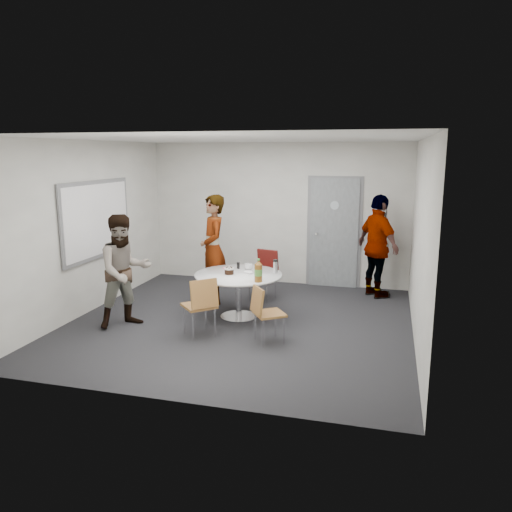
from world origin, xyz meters
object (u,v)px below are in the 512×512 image
(door, at_px, (334,233))
(table, at_px, (240,280))
(chair_near_left, at_px, (201,302))
(person_left, at_px, (125,271))
(person_right, at_px, (378,246))
(chair_far, at_px, (265,269))
(person_main, at_px, (213,250))
(whiteboard, at_px, (97,220))
(chair_near_right, at_px, (264,309))

(door, bearing_deg, table, -117.02)
(chair_near_left, xyz_separation_m, person_left, (-1.25, 0.18, 0.31))
(door, xyz_separation_m, person_right, (0.83, -0.53, -0.12))
(chair_far, relative_size, person_main, 0.47)
(whiteboard, relative_size, table, 1.42)
(whiteboard, distance_m, person_right, 4.75)
(whiteboard, distance_m, person_left, 1.32)
(person_left, relative_size, person_right, 0.91)
(person_main, relative_size, person_left, 1.11)
(door, xyz_separation_m, whiteboard, (-3.56, -2.28, 0.42))
(whiteboard, height_order, chair_near_left, whiteboard)
(whiteboard, bearing_deg, chair_far, 24.29)
(chair_near_left, bearing_deg, person_main, 59.86)
(door, bearing_deg, person_left, -131.44)
(chair_near_left, relative_size, person_right, 0.47)
(whiteboard, distance_m, chair_near_right, 3.28)
(table, height_order, chair_near_right, table)
(table, relative_size, chair_near_right, 1.72)
(person_main, relative_size, person_right, 1.01)
(door, bearing_deg, chair_far, -132.41)
(chair_far, distance_m, person_right, 2.01)
(chair_near_left, distance_m, chair_near_right, 0.88)
(table, bearing_deg, whiteboard, -179.77)
(door, xyz_separation_m, chair_near_right, (-0.56, -3.17, -0.56))
(whiteboard, relative_size, person_left, 1.15)
(chair_near_right, xyz_separation_m, chair_far, (-0.49, 2.02, 0.05))
(chair_near_right, bearing_deg, door, 134.61)
(chair_far, height_order, person_main, person_main)
(door, height_order, person_right, door)
(door, relative_size, person_left, 1.28)
(chair_far, xyz_separation_m, person_left, (-1.63, -1.88, 0.31))
(person_left, xyz_separation_m, person_right, (3.50, 2.50, 0.08))
(whiteboard, relative_size, chair_near_left, 2.24)
(chair_far, bearing_deg, table, 97.78)
(chair_far, height_order, person_right, person_right)
(door, relative_size, whiteboard, 1.12)
(chair_near_right, bearing_deg, person_right, 116.92)
(table, distance_m, person_left, 1.71)
(table, xyz_separation_m, chair_near_left, (-0.27, -0.94, -0.09))
(chair_near_left, bearing_deg, table, 29.67)
(person_main, distance_m, person_right, 2.86)
(chair_near_left, xyz_separation_m, chair_near_right, (0.88, 0.04, -0.05))
(chair_near_right, height_order, person_left, person_left)
(table, xyz_separation_m, chair_far, (0.11, 1.12, -0.09))
(door, relative_size, chair_far, 2.48)
(chair_far, bearing_deg, person_right, -148.42)
(chair_near_right, bearing_deg, person_left, -129.15)
(chair_far, relative_size, person_right, 0.47)
(whiteboard, height_order, table, whiteboard)
(chair_near_right, bearing_deg, person_main, -176.40)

